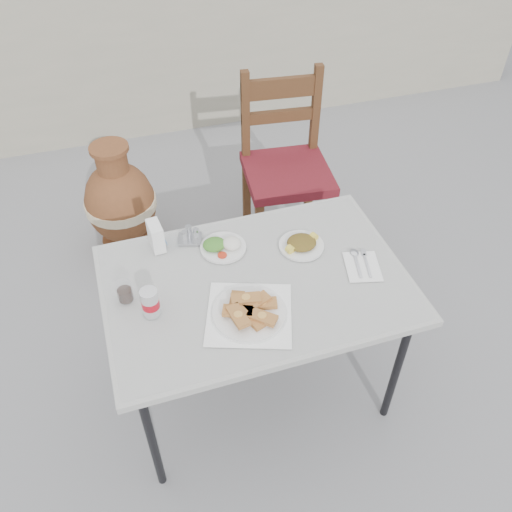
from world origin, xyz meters
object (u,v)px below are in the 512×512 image
object	(u,v)px
pide_plate	(249,309)
soda_can	(150,302)
salad_rice_plate	(223,245)
terracotta_urn	(121,203)
chair	(286,166)
napkin_holder	(156,236)
cafe_table	(256,290)
salad_chopped_plate	(302,244)
condiment_caddy	(190,236)
cola_glass	(125,292)

from	to	relation	value
pide_plate	soda_can	xyz separation A→B (m)	(-0.34, 0.11, 0.03)
salad_rice_plate	terracotta_urn	world-z (taller)	salad_rice_plate
pide_plate	terracotta_urn	size ratio (longest dim) A/B	0.56
chair	napkin_holder	bearing A→B (deg)	-134.79
chair	terracotta_urn	size ratio (longest dim) A/B	1.47
cafe_table	napkin_holder	bearing A→B (deg)	137.05
cafe_table	napkin_holder	world-z (taller)	napkin_holder
salad_chopped_plate	condiment_caddy	size ratio (longest dim) A/B	1.68
salad_rice_plate	soda_can	xyz separation A→B (m)	(-0.34, -0.26, 0.04)
salad_chopped_plate	cola_glass	xyz separation A→B (m)	(-0.74, -0.08, 0.02)
soda_can	condiment_caddy	bearing A→B (deg)	58.06
pide_plate	terracotta_urn	distance (m)	1.45
pide_plate	condiment_caddy	distance (m)	0.48
cafe_table	condiment_caddy	size ratio (longest dim) A/B	10.56
cafe_table	cola_glass	size ratio (longest dim) A/B	13.82
salad_chopped_plate	chair	bearing A→B (deg)	74.33
cola_glass	condiment_caddy	distance (m)	0.40
condiment_caddy	cafe_table	bearing A→B (deg)	-57.85
napkin_holder	terracotta_urn	size ratio (longest dim) A/B	0.17
salad_rice_plate	soda_can	world-z (taller)	soda_can
cola_glass	chair	bearing A→B (deg)	43.19
salad_chopped_plate	napkin_holder	distance (m)	0.60
salad_rice_plate	condiment_caddy	distance (m)	0.15
chair	condiment_caddy	bearing A→B (deg)	-129.33
napkin_holder	pide_plate	bearing A→B (deg)	-66.94
pide_plate	salad_rice_plate	world-z (taller)	pide_plate
cola_glass	chair	world-z (taller)	chair
salad_rice_plate	condiment_caddy	world-z (taller)	condiment_caddy
condiment_caddy	chair	size ratio (longest dim) A/B	0.11
salad_rice_plate	salad_chopped_plate	bearing A→B (deg)	-15.18
cafe_table	cola_glass	xyz separation A→B (m)	(-0.50, 0.05, 0.09)
condiment_caddy	pide_plate	bearing A→B (deg)	-75.59
soda_can	cola_glass	bearing A→B (deg)	130.36
pide_plate	condiment_caddy	xyz separation A→B (m)	(-0.12, 0.47, -0.00)
pide_plate	soda_can	distance (m)	0.36
salad_rice_plate	salad_chopped_plate	xyz separation A→B (m)	(0.32, -0.09, -0.00)
pide_plate	soda_can	world-z (taller)	soda_can
cafe_table	napkin_holder	xyz separation A→B (m)	(-0.33, 0.31, 0.11)
pide_plate	salad_chopped_plate	world-z (taller)	pide_plate
soda_can	cola_glass	xyz separation A→B (m)	(-0.08, 0.10, -0.02)
cola_glass	chair	distance (m)	1.35
pide_plate	salad_rice_plate	size ratio (longest dim) A/B	2.04
soda_can	condiment_caddy	world-z (taller)	soda_can
cafe_table	pide_plate	world-z (taller)	pide_plate
salad_rice_plate	chair	world-z (taller)	chair
napkin_holder	chair	world-z (taller)	chair
cafe_table	salad_rice_plate	xyz separation A→B (m)	(-0.08, 0.22, 0.07)
cola_glass	cafe_table	bearing A→B (deg)	-6.07
terracotta_urn	salad_chopped_plate	bearing A→B (deg)	-56.68
cola_glass	terracotta_urn	size ratio (longest dim) A/B	0.12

